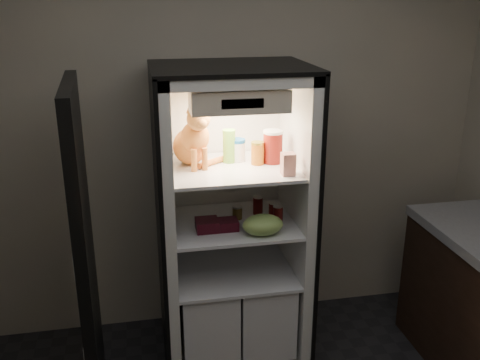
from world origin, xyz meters
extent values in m
plane|color=#BFB39F|center=(0.00, 1.80, 1.35)|extent=(3.60, 0.00, 3.60)
cube|color=white|center=(0.00, 1.67, 0.93)|extent=(0.85, 0.06, 1.85)
cube|color=white|center=(-0.40, 1.35, 0.93)|extent=(0.06, 0.70, 1.85)
cube|color=white|center=(0.40, 1.35, 0.93)|extent=(0.06, 0.70, 1.85)
cube|color=white|center=(0.00, 1.35, 1.82)|extent=(0.85, 0.70, 0.06)
cube|color=white|center=(0.00, 1.35, 0.03)|extent=(0.85, 0.70, 0.06)
cube|color=black|center=(-0.44, 1.35, 0.93)|extent=(0.02, 0.72, 1.87)
cube|color=black|center=(0.44, 1.35, 0.93)|extent=(0.02, 0.72, 1.87)
cube|color=black|center=(0.00, 1.35, 1.86)|extent=(0.90, 0.72, 0.02)
cube|color=white|center=(0.00, 1.32, 1.28)|extent=(0.73, 0.62, 0.02)
cube|color=white|center=(0.00, 1.32, 0.93)|extent=(0.73, 0.62, 0.02)
cube|color=white|center=(-0.18, 1.32, 0.35)|extent=(0.34, 0.58, 0.48)
cube|color=white|center=(0.18, 1.32, 0.35)|extent=(0.34, 0.58, 0.48)
cube|color=white|center=(0.00, 1.32, 0.60)|extent=(0.73, 0.62, 0.02)
cube|color=#F3E1C7|center=(0.00, 1.11, 1.72)|extent=(0.52, 0.18, 0.12)
cube|color=black|center=(0.00, 1.02, 1.72)|extent=(0.22, 0.01, 0.05)
cube|color=black|center=(-0.85, 1.06, 0.93)|extent=(0.11, 0.87, 1.85)
cube|color=white|center=(-0.85, 1.00, 0.55)|extent=(0.10, 0.64, 0.12)
cube|color=white|center=(-0.85, 1.00, 1.05)|extent=(0.10, 0.64, 0.12)
ellipsoid|color=#BF5018|center=(-0.23, 1.45, 1.39)|extent=(0.25, 0.29, 0.21)
ellipsoid|color=#BF5018|center=(-0.21, 1.35, 1.47)|extent=(0.19, 0.18, 0.18)
sphere|color=#BF6F25|center=(-0.20, 1.29, 1.59)|extent=(0.16, 0.16, 0.13)
sphere|color=#BF6F25|center=(-0.19, 1.23, 1.58)|extent=(0.07, 0.07, 0.06)
cone|color=#BF6F25|center=(-0.24, 1.29, 1.66)|extent=(0.06, 0.06, 0.06)
cone|color=#BF6F25|center=(-0.16, 1.31, 1.66)|extent=(0.06, 0.06, 0.06)
cylinder|color=#BF5018|center=(-0.23, 1.28, 1.36)|extent=(0.03, 0.03, 0.13)
cylinder|color=#BF5018|center=(-0.17, 1.29, 1.36)|extent=(0.03, 0.03, 0.13)
cylinder|color=#BF5018|center=(-0.11, 1.38, 1.31)|extent=(0.21, 0.17, 0.03)
cylinder|color=green|center=(0.00, 1.41, 1.38)|extent=(0.08, 0.08, 0.18)
cylinder|color=green|center=(0.00, 1.41, 1.48)|extent=(0.08, 0.08, 0.02)
cylinder|color=white|center=(0.05, 1.43, 1.35)|extent=(0.10, 0.10, 0.12)
cylinder|color=#16589D|center=(0.05, 1.43, 1.42)|extent=(0.10, 0.10, 0.02)
cylinder|color=#9A1F0E|center=(0.15, 1.34, 1.35)|extent=(0.08, 0.08, 0.12)
cylinder|color=gold|center=(0.15, 1.34, 1.42)|extent=(0.08, 0.08, 0.01)
cylinder|color=maroon|center=(0.25, 1.35, 1.38)|extent=(0.11, 0.11, 0.18)
cylinder|color=white|center=(0.25, 1.35, 1.48)|extent=(0.12, 0.12, 0.02)
cube|color=silver|center=(0.28, 1.12, 1.35)|extent=(0.07, 0.07, 0.12)
cylinder|color=black|center=(0.18, 1.41, 0.99)|extent=(0.06, 0.06, 0.11)
cylinder|color=#B2B2B2|center=(0.18, 1.41, 1.05)|extent=(0.06, 0.06, 0.00)
cylinder|color=black|center=(0.25, 1.29, 1.00)|extent=(0.06, 0.06, 0.11)
cylinder|color=#B2B2B2|center=(0.25, 1.29, 1.05)|extent=(0.06, 0.06, 0.00)
cylinder|color=black|center=(0.26, 1.24, 0.99)|extent=(0.06, 0.06, 0.11)
cylinder|color=#B2B2B2|center=(0.26, 1.24, 1.05)|extent=(0.06, 0.06, 0.00)
cylinder|color=#543E18|center=(0.03, 1.36, 0.98)|extent=(0.06, 0.06, 0.07)
cylinder|color=#B2B2B2|center=(0.03, 1.36, 1.02)|extent=(0.06, 0.06, 0.01)
ellipsoid|color=#86B956|center=(0.14, 1.11, 1.00)|extent=(0.24, 0.17, 0.12)
cube|color=#4B0C1B|center=(-0.17, 1.23, 0.97)|extent=(0.13, 0.13, 0.07)
cube|color=#4B0C1B|center=(-0.05, 1.22, 0.97)|extent=(0.11, 0.11, 0.06)
camera|label=1|loc=(-0.53, -1.61, 2.25)|focal=40.00mm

